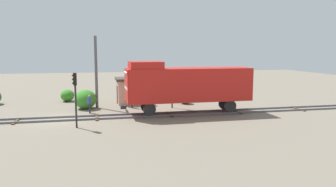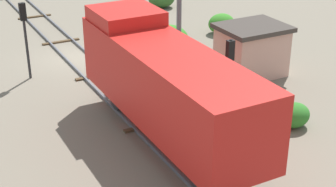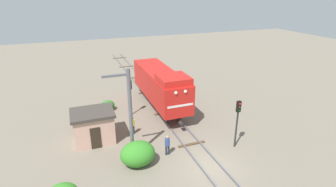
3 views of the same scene
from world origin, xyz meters
name	(u,v)px [view 3 (image 3 of 3)]	position (x,y,z in m)	size (l,w,h in m)	color
ground_plane	(210,167)	(0.00, 0.00, 0.00)	(114.84, 114.84, 0.00)	#756B5B
railway_track	(210,166)	(0.00, 0.00, 0.07)	(2.40, 76.56, 0.16)	#595960
locomotive	(161,84)	(0.00, 11.07, 2.77)	(2.90, 11.60, 4.60)	red
traffic_signal_near	(238,116)	(3.20, 1.69, 2.85)	(0.32, 0.34, 4.09)	#262628
traffic_signal_mid	(130,91)	(-3.40, 10.56, 2.60)	(0.32, 0.34, 3.72)	#262628
worker_near_track	(167,144)	(-2.40, 2.57, 1.00)	(0.38, 0.38, 1.70)	#262B38
worker_by_signal	(132,124)	(-4.20, 6.64, 1.00)	(0.38, 0.38, 1.70)	#262B38
catenary_mast	(130,113)	(-5.07, 3.25, 3.80)	(1.94, 0.28, 7.11)	#595960
relay_hut	(94,126)	(-7.50, 6.74, 1.39)	(3.50, 2.90, 2.74)	#D19E8C
bush_mid	(108,105)	(-5.54, 12.53, 0.55)	(1.51, 1.23, 1.10)	#2E7326
bush_back	(138,154)	(-4.87, 2.15, 0.93)	(2.57, 2.10, 1.87)	#348226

